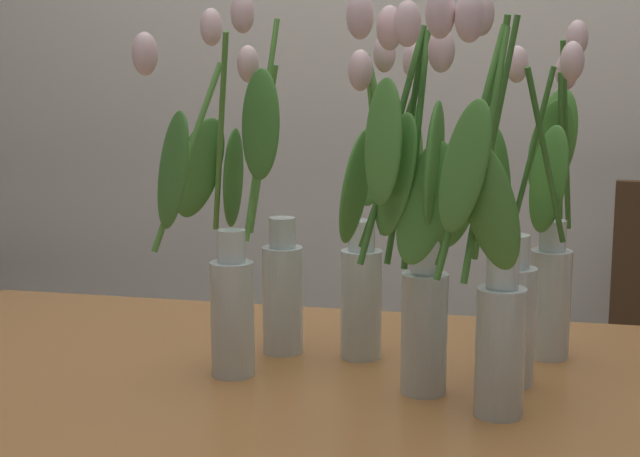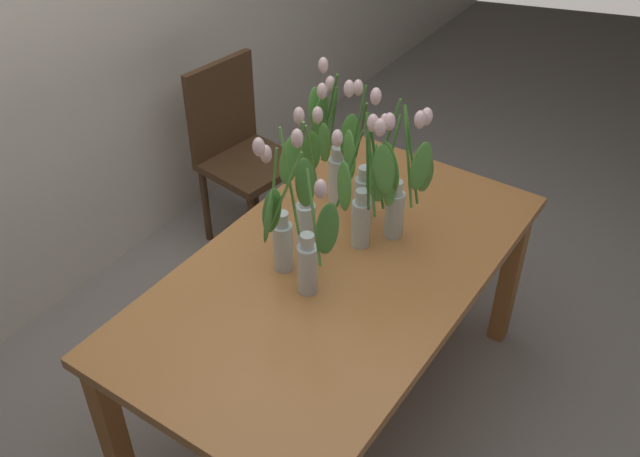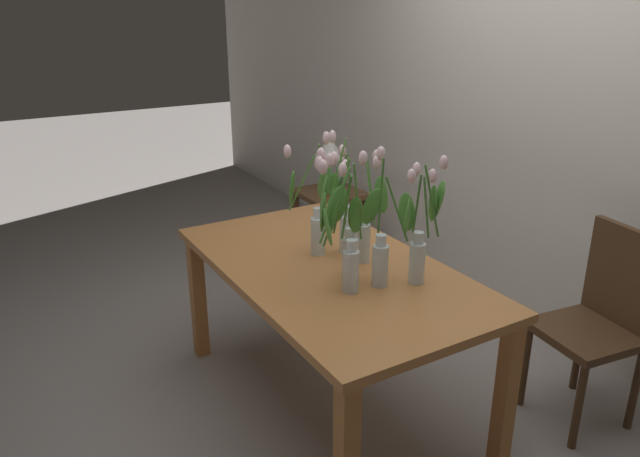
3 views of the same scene
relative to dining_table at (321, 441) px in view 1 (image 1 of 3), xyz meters
name	(u,v)px [view 1 (image 1 of 3)]	position (x,y,z in m)	size (l,w,h in m)	color
room_wall_rear	(430,19)	(0.00, 1.46, 0.70)	(9.00, 0.10, 2.70)	silver
dining_table	(321,441)	(0.00, 0.00, 0.00)	(1.60, 0.90, 0.74)	#B7753D
tulip_vase_0	(512,263)	(0.28, 0.09, 0.27)	(0.22, 0.17, 0.58)	silver
tulip_vase_1	(271,243)	(-0.11, 0.13, 0.28)	(0.13, 0.16, 0.59)	silver
tulip_vase_2	(217,259)	(-0.17, 0.01, 0.28)	(0.17, 0.27, 0.57)	silver
tulip_vase_3	(481,249)	(0.24, -0.09, 0.33)	(0.16, 0.23, 0.58)	silver
tulip_vase_4	(546,229)	(0.33, 0.24, 0.30)	(0.16, 0.17, 0.55)	silver
tulip_vase_5	(373,247)	(0.05, 0.16, 0.28)	(0.14, 0.14, 0.53)	silver
tulip_vase_6	(406,240)	(0.13, -0.03, 0.33)	(0.20, 0.20, 0.57)	silver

